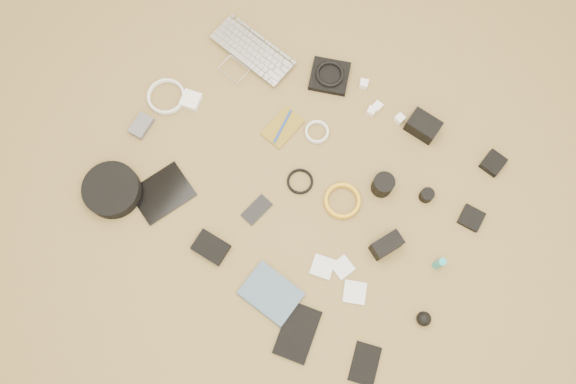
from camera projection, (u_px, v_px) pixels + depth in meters
The scene contains 33 objects.
laptop at pixel (244, 60), 2.27m from camera, with size 0.35×0.24×0.03m, color #BBBCC0.
headphone_pouch at pixel (330, 76), 2.25m from camera, with size 0.15×0.14×0.03m, color black.
headphones at pixel (330, 74), 2.23m from camera, with size 0.12×0.12×0.01m, color black.
charger_a at pixel (364, 84), 2.24m from camera, with size 0.03×0.03×0.03m, color white.
charger_b at pixel (377, 107), 2.22m from camera, with size 0.03×0.03×0.03m, color white.
charger_c at pixel (400, 119), 2.20m from camera, with size 0.03×0.03×0.03m, color white.
charger_d at pixel (372, 111), 2.21m from camera, with size 0.03×0.03×0.03m, color white.
dslr_camera at pixel (423, 126), 2.17m from camera, with size 0.12×0.08×0.07m, color black.
lens_pouch at pixel (493, 163), 2.15m from camera, with size 0.07×0.08×0.03m, color black.
notebook_olive at pixel (283, 127), 2.20m from camera, with size 0.10×0.16×0.01m, color olive.
pen_blue at pixel (283, 127), 2.20m from camera, with size 0.01×0.01×0.15m, color #1438A6.
cable_white_a at pixel (317, 132), 2.20m from camera, with size 0.10×0.10×0.01m, color white.
lens_a at pixel (383, 185), 2.10m from camera, with size 0.08×0.08×0.09m, color black.
lens_b at pixel (427, 195), 2.11m from camera, with size 0.05×0.05×0.05m, color black.
card_reader at pixel (471, 218), 2.10m from camera, with size 0.08×0.08×0.02m, color black.
power_brick at pixel (191, 100), 2.22m from camera, with size 0.07×0.07×0.03m, color white.
cable_white_b at pixel (167, 97), 2.24m from camera, with size 0.15×0.15×0.01m, color white.
cable_black at pixel (300, 182), 2.15m from camera, with size 0.10×0.10×0.01m, color black.
cable_yellow at pixel (342, 201), 2.12m from camera, with size 0.14×0.14×0.02m, color gold.
flash at pixel (386, 245), 2.04m from camera, with size 0.06×0.11×0.08m, color black.
lens_cleaner at pixel (439, 263), 2.02m from camera, with size 0.03×0.03×0.10m, color teal.
battery_charger at pixel (141, 126), 2.20m from camera, with size 0.06×0.09×0.03m, color #56575B.
tablet at pixel (162, 193), 2.13m from camera, with size 0.16×0.21×0.01m, color black.
phone at pixel (257, 210), 2.12m from camera, with size 0.06×0.11×0.01m, color black.
filter_case_left at pixel (322, 267), 2.06m from camera, with size 0.08×0.08×0.01m, color silver.
filter_case_mid at pixel (343, 267), 2.06m from camera, with size 0.07×0.07×0.01m, color silver.
filter_case_right at pixel (355, 292), 2.03m from camera, with size 0.08×0.08×0.01m, color silver.
air_blower at pixel (424, 319), 1.99m from camera, with size 0.05×0.05×0.05m, color black.
headphone_case at pixel (112, 190), 2.11m from camera, with size 0.21×0.21×0.06m, color black.
drive_case at pixel (211, 247), 2.07m from camera, with size 0.12×0.09×0.03m, color black.
paperback at pixel (258, 310), 2.01m from camera, with size 0.15×0.20×0.02m, color #41596E.
notebook_black_a at pixel (297, 332), 2.00m from camera, with size 0.12×0.20×0.01m, color black.
notebook_black_b at pixel (365, 364), 1.97m from camera, with size 0.09×0.14×0.01m, color black.
Camera 1 is at (0.32, -0.50, 2.06)m, focal length 35.00 mm.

